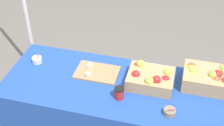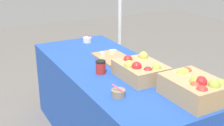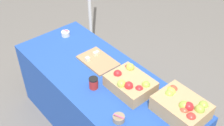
{
  "view_description": "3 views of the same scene",
  "coord_description": "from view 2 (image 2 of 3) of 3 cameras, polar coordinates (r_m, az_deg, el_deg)",
  "views": [
    {
      "loc": [
        0.46,
        -1.88,
        2.48
      ],
      "look_at": [
        -0.04,
        0.04,
        0.93
      ],
      "focal_mm": 49.75,
      "sensor_mm": 36.0,
      "label": 1
    },
    {
      "loc": [
        2.0,
        -1.09,
        1.62
      ],
      "look_at": [
        0.04,
        -0.03,
        0.8
      ],
      "focal_mm": 48.14,
      "sensor_mm": 36.0,
      "label": 2
    },
    {
      "loc": [
        1.52,
        -1.17,
        2.42
      ],
      "look_at": [
        0.1,
        0.04,
        0.93
      ],
      "focal_mm": 45.78,
      "sensor_mm": 36.0,
      "label": 3
    }
  ],
  "objects": [
    {
      "name": "table",
      "position": [
        2.59,
        0.05,
        -8.51
      ],
      "size": [
        1.9,
        0.76,
        0.74
      ],
      "primitive_type": "cube",
      "color": "#234CAD",
      "rests_on": "ground_plane"
    },
    {
      "name": "apple_crate_left",
      "position": [
        1.97,
        15.35,
        -4.41
      ],
      "size": [
        0.39,
        0.3,
        0.18
      ],
      "color": "tan",
      "rests_on": "table"
    },
    {
      "name": "apple_crate_middle",
      "position": [
        2.23,
        5.43,
        -1.2
      ],
      "size": [
        0.38,
        0.29,
        0.16
      ],
      "color": "tan",
      "rests_on": "table"
    },
    {
      "name": "cutting_board_front",
      "position": [
        2.65,
        0.09,
        1.11
      ],
      "size": [
        0.37,
        0.25,
        0.06
      ],
      "color": "tan",
      "rests_on": "table"
    },
    {
      "name": "sample_bowl_near",
      "position": [
        3.14,
        -4.71,
        4.42
      ],
      "size": [
        0.09,
        0.09,
        0.1
      ],
      "color": "silver",
      "rests_on": "table"
    },
    {
      "name": "sample_bowl_mid",
      "position": [
        1.95,
        1.21,
        -5.7
      ],
      "size": [
        0.09,
        0.09,
        0.09
      ],
      "color": "gray",
      "rests_on": "table"
    },
    {
      "name": "coffee_cup",
      "position": [
        2.3,
        -2.17,
        -0.79
      ],
      "size": [
        0.08,
        0.08,
        0.1
      ],
      "color": "red",
      "rests_on": "table"
    }
  ]
}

